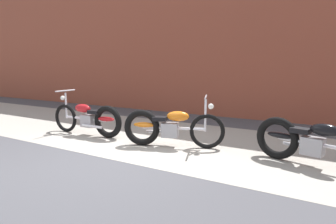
% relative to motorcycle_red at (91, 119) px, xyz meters
% --- Properties ---
extents(ground_plane, '(80.00, 80.00, 0.00)m').
position_rel_motorcycle_red_xyz_m(ground_plane, '(1.61, -1.08, -0.40)').
color(ground_plane, '#47474C').
extents(sidewalk_slab, '(36.00, 3.50, 0.01)m').
position_rel_motorcycle_red_xyz_m(sidewalk_slab, '(1.61, 0.67, -0.40)').
color(sidewalk_slab, '#9E998E').
rests_on(sidewalk_slab, ground).
extents(brick_building_wall, '(36.00, 0.50, 5.51)m').
position_rel_motorcycle_red_xyz_m(brick_building_wall, '(1.61, 4.12, 2.36)').
color(brick_building_wall, brown).
rests_on(brick_building_wall, ground).
extents(motorcycle_red, '(2.01, 0.58, 1.03)m').
position_rel_motorcycle_red_xyz_m(motorcycle_red, '(0.00, 0.00, 0.00)').
color(motorcycle_red, black).
rests_on(motorcycle_red, ground).
extents(motorcycle_orange, '(1.92, 0.89, 1.03)m').
position_rel_motorcycle_red_xyz_m(motorcycle_orange, '(1.96, 0.08, 0.00)').
color(motorcycle_orange, black).
rests_on(motorcycle_orange, ground).
extents(motorcycle_black, '(1.96, 0.77, 1.03)m').
position_rel_motorcycle_red_xyz_m(motorcycle_black, '(4.46, 0.25, 0.00)').
color(motorcycle_black, black).
rests_on(motorcycle_black, ground).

